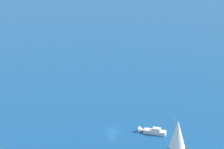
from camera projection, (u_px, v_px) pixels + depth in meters
name	position (u px, v px, depth m)	size (l,w,h in m)	color
ground_plane	(112.00, 131.00, 146.99)	(2000.00, 2000.00, 0.00)	navy
sailboat_far_port	(177.00, 136.00, 131.64)	(8.66, 4.84, 11.11)	black
motorboat_far_stbd	(151.00, 131.00, 145.28)	(8.35, 6.94, 2.53)	white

